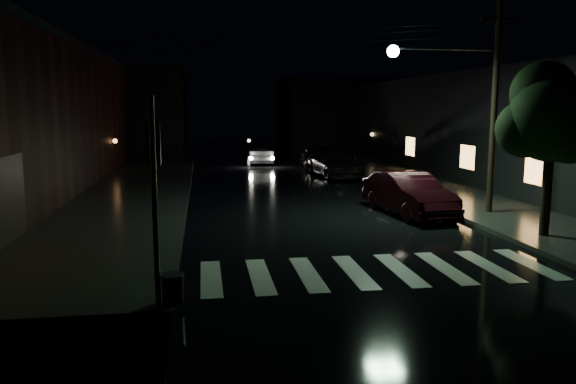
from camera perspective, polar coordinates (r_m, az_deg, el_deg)
name	(u,v)px	position (r m, az deg, el deg)	size (l,w,h in m)	color
ground	(262,282)	(13.50, -2.63, -9.16)	(120.00, 120.00, 0.00)	black
sidewalk_left	(124,194)	(27.34, -16.29, -0.24)	(6.00, 44.00, 0.15)	#282826
sidewalk_right	(429,188)	(29.37, 14.11, 0.44)	(4.00, 44.00, 0.15)	#282826
building_right	(517,126)	(35.85, 22.22, 6.20)	(10.00, 40.00, 6.00)	black
building_far_left	(113,108)	(58.44, -17.39, 8.11)	(14.00, 10.00, 8.00)	black
building_far_right	(349,113)	(59.79, 6.24, 7.98)	(14.00, 10.00, 7.00)	black
crosswalk	(377,271)	(14.57, 9.08, -7.89)	(9.00, 3.00, 0.01)	beige
signal_pole_corner	(164,236)	(11.65, -12.49, -4.38)	(0.68, 0.61, 4.20)	slate
street_tree	(550,120)	(19.12, 25.06, 6.68)	(3.10, 2.90, 5.40)	black
utility_pole	(478,94)	(22.25, 18.76, 9.40)	(4.92, 0.44, 8.00)	black
parked_car_a	(419,195)	(22.51, 13.13, -0.34)	(1.66, 4.12, 1.40)	black
parked_car_b	(409,194)	(22.08, 12.16, -0.17)	(1.74, 4.98, 1.64)	black
parked_car_c	(334,163)	(33.89, 4.67, 2.97)	(2.25, 5.53, 1.61)	black
parked_car_d	(319,157)	(38.89, 3.20, 3.55)	(2.31, 5.00, 1.39)	black
oncoming_car	(263,153)	(41.36, -2.59, 4.02)	(1.71, 4.90, 1.61)	black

